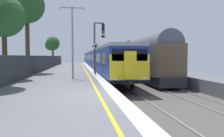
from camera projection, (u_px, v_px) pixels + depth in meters
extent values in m
cube|color=slate|center=(51.00, 106.00, 10.55)|extent=(6.40, 110.00, 1.00)
cube|color=silver|center=(115.00, 93.00, 10.93)|extent=(0.60, 110.00, 0.01)
cube|color=yellow|center=(98.00, 94.00, 10.83)|extent=(0.12, 110.00, 0.01)
cube|color=gray|center=(135.00, 113.00, 11.12)|extent=(0.07, 110.00, 0.08)
cube|color=gray|center=(164.00, 112.00, 11.33)|extent=(0.07, 110.00, 0.08)
cube|color=gray|center=(213.00, 110.00, 11.70)|extent=(0.07, 110.00, 0.08)
cube|color=navy|center=(110.00, 60.00, 25.19)|extent=(2.80, 19.68, 2.30)
cube|color=black|center=(110.00, 72.00, 25.25)|extent=(2.64, 19.08, 0.25)
cube|color=#93999E|center=(110.00, 49.00, 25.12)|extent=(2.68, 19.68, 0.24)
cube|color=black|center=(97.00, 58.00, 24.97)|extent=(0.02, 18.08, 0.84)
cube|color=#1D3A98|center=(101.00, 63.00, 20.13)|extent=(0.03, 1.10, 1.90)
cube|color=#1D3A98|center=(94.00, 61.00, 29.85)|extent=(0.03, 1.10, 1.90)
cylinder|color=black|center=(112.00, 85.00, 18.01)|extent=(0.12, 0.84, 0.84)
cylinder|color=black|center=(132.00, 85.00, 18.23)|extent=(0.12, 0.84, 0.84)
cylinder|color=black|center=(97.00, 72.00, 32.33)|extent=(0.12, 0.84, 0.84)
cylinder|color=black|center=(108.00, 72.00, 32.55)|extent=(0.12, 0.84, 0.84)
cube|color=navy|center=(96.00, 59.00, 45.24)|extent=(2.80, 19.68, 2.30)
cube|color=black|center=(96.00, 65.00, 45.30)|extent=(2.64, 19.08, 0.25)
cube|color=#93999E|center=(96.00, 52.00, 45.17)|extent=(2.68, 19.68, 0.24)
cube|color=black|center=(88.00, 57.00, 45.02)|extent=(0.02, 18.08, 0.84)
cube|color=#1D3A98|center=(90.00, 59.00, 40.17)|extent=(0.03, 1.10, 1.90)
cube|color=#1D3A98|center=(87.00, 59.00, 49.90)|extent=(0.03, 1.10, 1.90)
cylinder|color=black|center=(94.00, 70.00, 38.06)|extent=(0.12, 0.84, 0.84)
cylinder|color=black|center=(104.00, 70.00, 38.28)|extent=(0.12, 0.84, 0.84)
cylinder|color=black|center=(90.00, 66.00, 52.37)|extent=(0.12, 0.84, 0.84)
cylinder|color=black|center=(97.00, 66.00, 52.60)|extent=(0.12, 0.84, 0.84)
cube|color=navy|center=(90.00, 58.00, 65.28)|extent=(2.80, 19.68, 2.30)
cube|color=black|center=(90.00, 62.00, 65.35)|extent=(2.64, 19.08, 0.25)
cube|color=#93999E|center=(90.00, 53.00, 65.22)|extent=(2.68, 19.68, 0.24)
cube|color=black|center=(85.00, 57.00, 65.07)|extent=(0.02, 18.08, 0.84)
cube|color=#1D3A98|center=(86.00, 58.00, 60.22)|extent=(0.03, 1.10, 1.90)
cube|color=#1D3A98|center=(85.00, 58.00, 69.95)|extent=(0.03, 1.10, 1.90)
cylinder|color=black|center=(89.00, 65.00, 58.11)|extent=(0.12, 0.84, 0.84)
cylinder|color=black|center=(95.00, 65.00, 58.33)|extent=(0.12, 0.84, 0.84)
cylinder|color=black|center=(87.00, 63.00, 72.42)|extent=(0.12, 0.84, 0.84)
cylinder|color=black|center=(92.00, 63.00, 72.64)|extent=(0.12, 0.84, 0.84)
cube|color=yellow|center=(130.00, 67.00, 15.51)|extent=(2.70, 0.10, 1.70)
cube|color=black|center=(130.00, 55.00, 15.46)|extent=(2.40, 0.08, 0.80)
cube|color=yellow|center=(130.00, 65.00, 15.37)|extent=(0.80, 0.24, 1.80)
cylinder|color=white|center=(116.00, 79.00, 15.36)|extent=(0.18, 0.06, 0.18)
cylinder|color=white|center=(144.00, 78.00, 15.63)|extent=(0.18, 0.06, 0.18)
cylinder|color=black|center=(131.00, 83.00, 15.28)|extent=(0.20, 0.35, 0.20)
cube|color=black|center=(96.00, 51.00, 45.16)|extent=(0.60, 0.90, 0.20)
cube|color=#232326|center=(149.00, 76.00, 24.86)|extent=(2.30, 13.25, 0.79)
cube|color=brown|center=(149.00, 59.00, 24.76)|extent=(2.60, 12.45, 2.76)
cylinder|color=#515660|center=(149.00, 46.00, 24.69)|extent=(2.39, 12.05, 2.39)
cylinder|color=black|center=(156.00, 82.00, 20.18)|extent=(0.12, 0.84, 0.84)
cylinder|color=black|center=(173.00, 82.00, 20.41)|extent=(0.12, 0.84, 0.84)
cylinder|color=black|center=(131.00, 74.00, 29.32)|extent=(0.12, 0.84, 0.84)
cylinder|color=black|center=(144.00, 74.00, 29.54)|extent=(0.12, 0.84, 0.84)
cube|color=#232326|center=(123.00, 69.00, 38.74)|extent=(2.30, 13.25, 0.79)
cube|color=brown|center=(123.00, 58.00, 38.64)|extent=(2.60, 12.45, 2.76)
cylinder|color=#515660|center=(123.00, 50.00, 38.57)|extent=(2.39, 12.05, 2.39)
cylinder|color=black|center=(124.00, 72.00, 34.06)|extent=(0.12, 0.84, 0.84)
cylinder|color=black|center=(135.00, 71.00, 34.29)|extent=(0.12, 0.84, 0.84)
cylinder|color=black|center=(114.00, 68.00, 43.20)|extent=(0.12, 0.84, 0.84)
cylinder|color=black|center=(123.00, 68.00, 43.42)|extent=(0.12, 0.84, 0.84)
cube|color=#232326|center=(111.00, 66.00, 52.62)|extent=(2.30, 13.25, 0.79)
cube|color=brown|center=(111.00, 58.00, 52.53)|extent=(2.60, 12.45, 2.76)
cylinder|color=#515660|center=(111.00, 51.00, 52.45)|extent=(2.39, 12.05, 2.39)
cylinder|color=black|center=(111.00, 67.00, 47.95)|extent=(0.12, 0.84, 0.84)
cylinder|color=black|center=(118.00, 67.00, 48.17)|extent=(0.12, 0.84, 0.84)
cylinder|color=black|center=(105.00, 65.00, 57.08)|extent=(0.12, 0.84, 0.84)
cylinder|color=black|center=(112.00, 65.00, 57.31)|extent=(0.12, 0.84, 0.84)
cylinder|color=#47474C|center=(95.00, 49.00, 23.11)|extent=(0.18, 0.18, 4.97)
cube|color=#47474C|center=(99.00, 23.00, 23.04)|extent=(0.90, 0.12, 0.12)
cube|color=black|center=(103.00, 29.00, 23.13)|extent=(0.28, 0.20, 1.00)
cylinder|color=black|center=(103.00, 25.00, 22.99)|extent=(0.16, 0.04, 0.16)
cylinder|color=black|center=(103.00, 29.00, 23.01)|extent=(0.16, 0.04, 0.16)
cylinder|color=#19D83F|center=(103.00, 32.00, 23.03)|extent=(0.16, 0.04, 0.16)
cube|color=black|center=(103.00, 36.00, 23.17)|extent=(0.32, 0.16, 0.24)
cylinder|color=#59595B|center=(96.00, 62.00, 20.38)|extent=(0.08, 0.08, 2.54)
cylinder|color=black|center=(96.00, 46.00, 20.30)|extent=(0.59, 0.02, 0.59)
cylinder|color=silver|center=(96.00, 46.00, 20.29)|extent=(0.56, 0.02, 0.56)
cube|color=black|center=(96.00, 46.00, 20.28)|extent=(0.24, 0.01, 0.18)
cylinder|color=#93999E|center=(73.00, 43.00, 17.93)|extent=(0.14, 0.14, 5.49)
cube|color=#93999E|center=(78.00, 8.00, 17.85)|extent=(0.90, 0.08, 0.08)
cylinder|color=silver|center=(84.00, 9.00, 17.92)|extent=(0.20, 0.20, 0.18)
cube|color=#93999E|center=(66.00, 8.00, 17.73)|extent=(0.90, 0.08, 0.08)
cylinder|color=silver|center=(60.00, 9.00, 17.67)|extent=(0.20, 0.20, 0.18)
cylinder|color=#38383D|center=(32.00, 65.00, 21.60)|extent=(0.07, 0.07, 1.77)
cylinder|color=#38383D|center=(48.00, 62.00, 33.15)|extent=(0.07, 0.07, 1.77)
cylinder|color=#38383D|center=(56.00, 61.00, 44.71)|extent=(0.07, 0.07, 1.77)
cylinder|color=#38383D|center=(60.00, 60.00, 56.26)|extent=(0.07, 0.07, 1.77)
cylinder|color=#473323|center=(53.00, 56.00, 49.12)|extent=(0.40, 0.40, 3.60)
sphere|color=#234C23|center=(53.00, 43.00, 48.99)|extent=(2.88, 2.88, 2.88)
sphere|color=#234C23|center=(50.00, 45.00, 49.22)|extent=(2.19, 2.19, 2.19)
cylinder|color=#473323|center=(28.00, 44.00, 24.32)|extent=(0.44, 0.44, 5.92)
sphere|color=#234C23|center=(27.00, 6.00, 24.12)|extent=(3.62, 3.62, 3.62)
sphere|color=#234C23|center=(26.00, 9.00, 23.76)|extent=(2.85, 2.85, 2.85)
cylinder|color=#473323|center=(5.00, 54.00, 17.61)|extent=(0.37, 0.37, 3.85)
sphere|color=#285628|center=(4.00, 16.00, 17.47)|extent=(3.09, 3.09, 3.09)
sphere|color=#285628|center=(7.00, 22.00, 17.98)|extent=(2.08, 2.08, 2.08)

